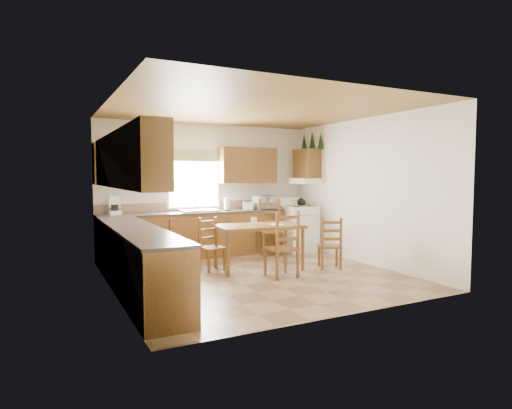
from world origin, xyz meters
name	(u,v)px	position (x,y,z in m)	size (l,w,h in m)	color
floor	(256,276)	(0.00, 0.00, 0.00)	(4.50, 4.50, 0.00)	#8C7354
ceiling	(256,109)	(0.00, 0.00, 2.70)	(4.50, 4.50, 0.00)	olive
wall_left	(111,197)	(-2.25, 0.00, 1.35)	(4.50, 4.50, 0.00)	white
wall_right	(364,191)	(2.25, 0.00, 1.35)	(4.50, 4.50, 0.00)	white
wall_back	(207,189)	(0.00, 2.25, 1.35)	(4.50, 4.50, 0.00)	white
wall_front	(345,201)	(0.00, -2.25, 1.35)	(4.50, 4.50, 0.00)	white
lower_cab_back	(195,236)	(-0.38, 1.95, 0.44)	(3.75, 0.60, 0.88)	brown
lower_cab_left	(137,262)	(-1.95, -0.15, 0.44)	(0.60, 3.60, 0.88)	brown
counter_back	(195,213)	(-0.38, 1.95, 0.90)	(3.75, 0.63, 0.04)	#3E3532
counter_left	(136,229)	(-1.95, -0.15, 0.90)	(0.63, 3.60, 0.04)	#3E3532
backsplash	(190,206)	(-0.38, 2.24, 1.01)	(3.75, 0.01, 0.18)	#8B6C5B
upper_cab_back_left	(133,164)	(-1.55, 2.08, 1.85)	(1.41, 0.33, 0.75)	brown
upper_cab_back_right	(248,165)	(0.86, 2.08, 1.85)	(1.25, 0.33, 0.75)	brown
upper_cab_left	(125,160)	(-2.08, -0.15, 1.85)	(0.33, 3.60, 0.75)	brown
upper_cab_stove	(307,164)	(2.08, 1.65, 1.90)	(0.33, 0.62, 0.62)	brown
range_hood	(305,181)	(2.03, 1.65, 1.52)	(0.44, 0.62, 0.12)	white
window_frame	(194,180)	(-0.30, 2.22, 1.55)	(1.13, 0.02, 1.18)	white
window_pane	(194,180)	(-0.30, 2.21, 1.55)	(1.05, 0.01, 1.10)	white
window_valance	(194,155)	(-0.30, 2.19, 2.05)	(1.19, 0.01, 0.24)	#4D6835
sink_basin	(199,211)	(-0.30, 1.95, 0.94)	(0.75, 0.45, 0.04)	silver
pine_decal_a	(321,140)	(2.21, 1.33, 2.38)	(0.22, 0.22, 0.36)	black
pine_decal_b	(312,140)	(2.21, 1.65, 2.42)	(0.22, 0.22, 0.36)	black
pine_decal_c	(304,142)	(2.21, 1.97, 2.38)	(0.22, 0.22, 0.36)	black
stove	(299,229)	(1.87, 1.61, 0.48)	(0.65, 0.67, 0.96)	white
coffeemaker	(115,206)	(-1.90, 1.99, 1.09)	(0.20, 0.24, 0.34)	white
paper_towel	(227,204)	(0.29, 1.91, 1.05)	(0.11, 0.11, 0.26)	white
toaster	(248,206)	(0.78, 1.93, 1.00)	(0.20, 0.13, 0.16)	white
microwave	(265,203)	(1.20, 1.93, 1.06)	(0.46, 0.33, 0.28)	white
dining_table	(259,247)	(0.25, 0.40, 0.39)	(1.47, 0.84, 0.79)	brown
chair_near_left	(281,244)	(0.33, -0.26, 0.54)	(0.45, 0.43, 1.07)	brown
chair_near_right	(330,243)	(1.43, -0.07, 0.45)	(0.38, 0.36, 0.90)	brown
chair_far_left	(212,244)	(-0.49, 0.73, 0.45)	(0.38, 0.36, 0.90)	brown
chair_far_right	(272,228)	(1.09, 1.43, 0.57)	(0.48, 0.46, 1.14)	brown
table_paper	(276,224)	(0.56, 0.32, 0.79)	(0.19, 0.25, 0.00)	white
table_card	(254,221)	(0.19, 0.47, 0.85)	(0.10, 0.02, 0.13)	white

